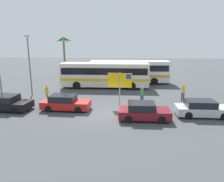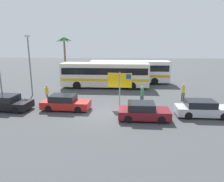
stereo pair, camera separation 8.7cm
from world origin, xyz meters
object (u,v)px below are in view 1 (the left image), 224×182
at_px(bus_front_coach, 105,74).
at_px(pedestrian_by_bus, 142,94).
at_px(pedestrian_crossing_lot, 47,92).
at_px(bus_rear_coach, 129,71).
at_px(car_black, 7,103).
at_px(car_maroon, 143,111).
at_px(ferry_sign, 120,82).
at_px(pedestrian_near_sign, 183,91).
at_px(car_red, 65,103).
at_px(car_silver, 202,109).

bearing_deg(bus_front_coach, pedestrian_by_bus, -60.32).
relative_size(bus_front_coach, pedestrian_crossing_lot, 6.25).
xyz_separation_m(bus_rear_coach, car_black, (-10.88, -13.08, -1.15)).
bearing_deg(car_maroon, bus_front_coach, 110.05).
bearing_deg(bus_rear_coach, bus_front_coach, -133.80).
xyz_separation_m(bus_front_coach, ferry_sign, (2.16, -8.09, 0.54)).
height_order(pedestrian_near_sign, pedestrian_by_bus, pedestrian_near_sign).
height_order(bus_front_coach, bus_rear_coach, same).
height_order(car_red, pedestrian_by_bus, pedestrian_by_bus).
bearing_deg(car_silver, pedestrian_by_bus, 147.86).
height_order(bus_front_coach, car_black, bus_front_coach).
bearing_deg(ferry_sign, car_red, -156.76).
xyz_separation_m(car_maroon, pedestrian_by_bus, (0.19, 3.91, 0.43)).
bearing_deg(car_black, car_silver, 2.29).
distance_m(ferry_sign, car_black, 10.13).
xyz_separation_m(car_silver, car_maroon, (-4.76, -0.95, -0.00)).
height_order(ferry_sign, pedestrian_crossing_lot, ferry_sign).
distance_m(ferry_sign, pedestrian_near_sign, 6.76).
relative_size(bus_rear_coach, car_red, 2.61).
bearing_deg(car_red, ferry_sign, 18.19).
xyz_separation_m(car_maroon, pedestrian_crossing_lot, (-9.04, 4.03, 0.42)).
xyz_separation_m(bus_front_coach, bus_rear_coach, (3.19, 3.33, 0.00)).
bearing_deg(car_maroon, car_black, 172.93).
height_order(bus_rear_coach, ferry_sign, ferry_sign).
distance_m(pedestrian_crossing_lot, pedestrian_near_sign, 13.51).
bearing_deg(ferry_sign, car_silver, -10.70).
relative_size(bus_rear_coach, pedestrian_crossing_lot, 6.25).
bearing_deg(pedestrian_near_sign, car_red, 109.27).
height_order(car_maroon, pedestrian_near_sign, pedestrian_near_sign).
relative_size(ferry_sign, car_maroon, 0.82).
height_order(car_silver, car_maroon, same).
bearing_deg(bus_rear_coach, car_red, -114.57).
bearing_deg(car_red, pedestrian_crossing_lot, 141.85).
bearing_deg(ferry_sign, car_maroon, -51.76).
xyz_separation_m(car_maroon, pedestrian_near_sign, (4.40, 5.41, 0.44)).
bearing_deg(bus_rear_coach, car_silver, -67.74).
height_order(car_black, pedestrian_by_bus, pedestrian_by_bus).
bearing_deg(car_silver, bus_rear_coach, 113.02).
bearing_deg(pedestrian_crossing_lot, car_red, 111.20).
xyz_separation_m(ferry_sign, car_black, (-9.85, -1.67, -1.69)).
distance_m(car_silver, pedestrian_by_bus, 5.46).
height_order(ferry_sign, car_red, ferry_sign).
height_order(car_red, pedestrian_near_sign, pedestrian_near_sign).
distance_m(bus_rear_coach, ferry_sign, 11.47).
relative_size(car_red, pedestrian_crossing_lot, 2.39).
xyz_separation_m(car_maroon, car_black, (-11.71, 1.55, 0.00)).
bearing_deg(car_maroon, bus_rear_coach, 93.72).
bearing_deg(car_silver, bus_front_coach, 131.09).
bearing_deg(ferry_sign, pedestrian_by_bus, 26.87).
distance_m(bus_rear_coach, pedestrian_near_sign, 10.63).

